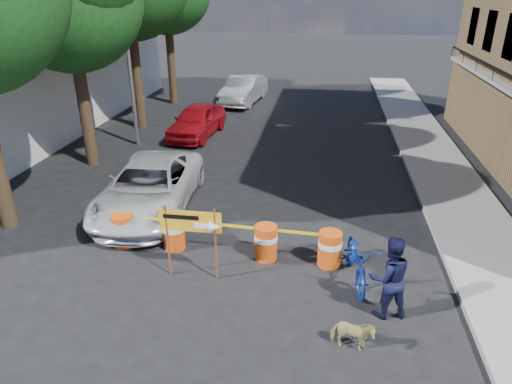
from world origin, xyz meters
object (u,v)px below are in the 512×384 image
(barrel_far_left, at_px, (124,230))
(barrel_far_right, at_px, (330,248))
(suv_white, at_px, (150,187))
(detour_sign, at_px, (198,227))
(dog, at_px, (352,335))
(pedestrian, at_px, (389,277))
(sedan_silver, at_px, (244,89))
(barrel_mid_left, at_px, (174,232))
(barrel_mid_right, at_px, (266,242))
(bicycle, at_px, (359,240))
(sedan_red, at_px, (197,121))

(barrel_far_left, height_order, barrel_far_right, same)
(suv_white, bearing_deg, detour_sign, -57.29)
(barrel_far_left, bearing_deg, dog, -27.17)
(pedestrian, relative_size, sedan_silver, 0.38)
(detour_sign, bearing_deg, sedan_silver, 96.33)
(barrel_mid_left, relative_size, sedan_silver, 0.19)
(pedestrian, height_order, dog, pedestrian)
(pedestrian, distance_m, sedan_silver, 19.06)
(barrel_far_left, xyz_separation_m, suv_white, (-0.07, 2.14, 0.27))
(barrel_mid_right, height_order, sedan_silver, sedan_silver)
(detour_sign, bearing_deg, dog, -28.80)
(detour_sign, xyz_separation_m, sedan_silver, (-2.04, 17.35, -0.56))
(barrel_far_left, distance_m, bicycle, 6.00)
(barrel_mid_left, xyz_separation_m, barrel_far_right, (3.99, -0.21, 0.00))
(barrel_far_left, height_order, sedan_red, sedan_red)
(barrel_mid_left, bearing_deg, barrel_mid_right, -3.31)
(detour_sign, xyz_separation_m, bicycle, (3.58, 0.46, -0.28))
(barrel_mid_right, height_order, dog, barrel_mid_right)
(bicycle, bearing_deg, detour_sign, -179.20)
(barrel_mid_right, bearing_deg, dog, -55.36)
(detour_sign, relative_size, bicycle, 0.87)
(barrel_mid_left, relative_size, barrel_far_right, 1.00)
(barrel_far_right, xyz_separation_m, sedan_silver, (-4.99, 16.36, 0.31))
(pedestrian, bearing_deg, barrel_far_left, -29.83)
(barrel_far_left, distance_m, dog, 6.46)
(dog, distance_m, sedan_red, 14.10)
(detour_sign, height_order, pedestrian, detour_sign)
(dog, distance_m, suv_white, 7.75)
(suv_white, bearing_deg, barrel_far_right, -26.81)
(dog, height_order, sedan_silver, sedan_silver)
(dog, height_order, sedan_red, sedan_red)
(sedan_red, bearing_deg, sedan_silver, 87.60)
(barrel_mid_left, height_order, bicycle, bicycle)
(sedan_silver, bearing_deg, barrel_far_right, -65.33)
(barrel_mid_right, bearing_deg, barrel_far_right, -2.53)
(barrel_far_right, xyz_separation_m, pedestrian, (1.16, -1.68, 0.44))
(barrel_far_left, height_order, bicycle, bicycle)
(barrel_far_right, height_order, dog, barrel_far_right)
(barrel_far_right, distance_m, sedan_red, 11.42)
(barrel_far_left, xyz_separation_m, dog, (5.75, -2.95, -0.13))
(dog, bearing_deg, bicycle, 2.52)
(barrel_far_left, distance_m, sedan_red, 9.63)
(bicycle, relative_size, sedan_silver, 0.45)
(barrel_mid_right, xyz_separation_m, pedestrian, (2.73, -1.75, 0.44))
(barrel_far_right, height_order, sedan_red, sedan_red)
(sedan_silver, bearing_deg, barrel_far_left, -83.45)
(detour_sign, xyz_separation_m, sedan_red, (-3.01, 10.72, -0.63))
(sedan_red, bearing_deg, bicycle, -51.30)
(barrel_mid_right, xyz_separation_m, dog, (2.00, -2.90, -0.13))
(pedestrian, relative_size, sedan_red, 0.44)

